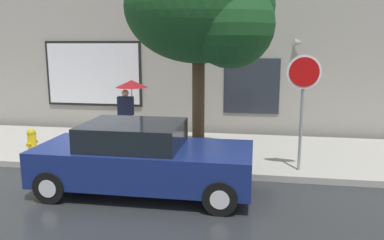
{
  "coord_description": "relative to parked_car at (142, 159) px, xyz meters",
  "views": [
    {
      "loc": [
        3.38,
        -7.38,
        3.02
      ],
      "look_at": [
        1.86,
        1.8,
        1.2
      ],
      "focal_mm": 35.99,
      "sensor_mm": 36.0,
      "label": 1
    }
  ],
  "objects": [
    {
      "name": "ground_plane",
      "position": [
        -1.12,
        0.03,
        -0.72
      ],
      "size": [
        60.0,
        60.0,
        0.0
      ],
      "primitive_type": "plane",
      "color": "#282B2D"
    },
    {
      "name": "sidewalk",
      "position": [
        -1.12,
        3.03,
        -0.64
      ],
      "size": [
        20.0,
        4.0,
        0.15
      ],
      "primitive_type": "cube",
      "color": "#A3A099",
      "rests_on": "ground"
    },
    {
      "name": "building_facade",
      "position": [
        -1.14,
        5.53,
        2.76
      ],
      "size": [
        20.0,
        0.67,
        7.0
      ],
      "color": "#9E998E",
      "rests_on": "ground"
    },
    {
      "name": "parked_car",
      "position": [
        0.0,
        0.0,
        0.0
      ],
      "size": [
        4.4,
        1.91,
        1.46
      ],
      "color": "navy",
      "rests_on": "ground"
    },
    {
      "name": "fire_hydrant",
      "position": [
        -3.51,
        1.66,
        -0.23
      ],
      "size": [
        0.3,
        0.44,
        0.71
      ],
      "color": "yellow",
      "rests_on": "sidewalk"
    },
    {
      "name": "pedestrian_with_umbrella",
      "position": [
        -1.45,
        3.63,
        0.89
      ],
      "size": [
        0.96,
        0.96,
        1.85
      ],
      "color": "black",
      "rests_on": "sidewalk"
    },
    {
      "name": "street_tree",
      "position": [
        1.07,
        1.62,
        3.06
      ],
      "size": [
        3.47,
        2.95,
        5.04
      ],
      "color": "#4C3823",
      "rests_on": "sidewalk"
    },
    {
      "name": "stop_sign",
      "position": [
        3.31,
        1.51,
        1.31
      ],
      "size": [
        0.76,
        0.1,
        2.66
      ],
      "color": "gray",
      "rests_on": "sidewalk"
    }
  ]
}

